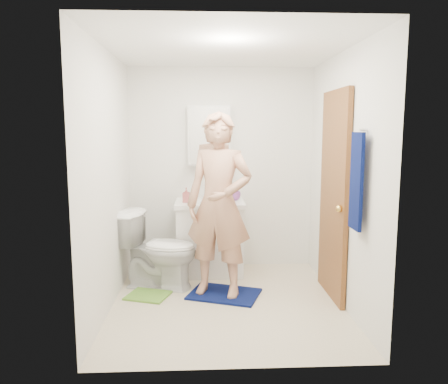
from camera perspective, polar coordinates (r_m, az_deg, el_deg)
The scene contains 22 objects.
floor at distance 4.39m, azimuth 0.38°, elevation -14.32°, with size 2.20×2.40×0.02m, color beige.
ceiling at distance 4.13m, azimuth 0.42°, elevation 18.48°, with size 2.20×2.40×0.02m, color white.
wall_back at distance 5.29m, azimuth -0.32°, elevation 3.05°, with size 2.20×0.02×2.40m, color silver.
wall_front at distance 2.89m, azimuth 1.72°, elevation -1.19°, with size 2.20×0.02×2.40m, color silver.
wall_left at distance 4.18m, azimuth -14.99°, elevation 1.42°, with size 0.02×2.40×2.40m, color silver.
wall_right at distance 4.29m, azimuth 15.36°, elevation 1.58°, with size 0.02×2.40×2.40m, color silver.
vanity_cabinet at distance 5.13m, azimuth -1.86°, elevation -6.19°, with size 0.75×0.55×0.80m, color white.
countertop at distance 5.04m, azimuth -1.88°, elevation -1.50°, with size 0.79×0.59×0.05m, color white.
sink_basin at distance 5.04m, azimuth -1.88°, elevation -1.34°, with size 0.40×0.40×0.03m, color white.
faucet at distance 5.21m, azimuth -1.92°, elevation -0.25°, with size 0.03×0.03×0.12m, color silver.
medicine_cabinet at distance 5.20m, azimuth -1.96°, elevation 7.37°, with size 0.50×0.12×0.70m, color white.
mirror_panel at distance 5.13m, azimuth -1.95°, elevation 7.36°, with size 0.46×0.01×0.66m, color white.
door at distance 4.44m, azimuth 14.13°, elevation -0.44°, with size 0.05×0.80×2.05m, color brown.
door_knob at distance 4.14m, azimuth 14.84°, elevation -2.13°, with size 0.07×0.07×0.07m, color gold.
towel at distance 3.73m, azimuth 16.92°, elevation 1.34°, with size 0.03×0.24×0.80m, color #07124A.
towel_hook at distance 3.72m, azimuth 17.78°, elevation 7.78°, with size 0.02×0.02×0.06m, color silver.
toilet at distance 4.72m, azimuth -8.47°, elevation -7.43°, with size 0.46×0.80×0.82m, color white.
bath_mat at distance 4.56m, azimuth 0.03°, elevation -13.18°, with size 0.68×0.49×0.02m, color #07124A.
green_rug at distance 4.59m, azimuth -9.90°, elevation -13.17°, with size 0.40×0.34×0.02m, color #639C34.
soap_dispenser at distance 4.97m, azimuth -4.95°, elevation -0.39°, with size 0.08×0.08×0.17m, color #B45456.
toothbrush_cup at distance 5.11m, azimuth 1.46°, elevation -0.50°, with size 0.13×0.13×0.10m, color #7E3D88.
man at distance 4.31m, azimuth -0.65°, elevation -1.69°, with size 0.66×0.44×1.82m, color tan.
Camera 1 is at (-0.22, -4.06, 1.67)m, focal length 35.00 mm.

